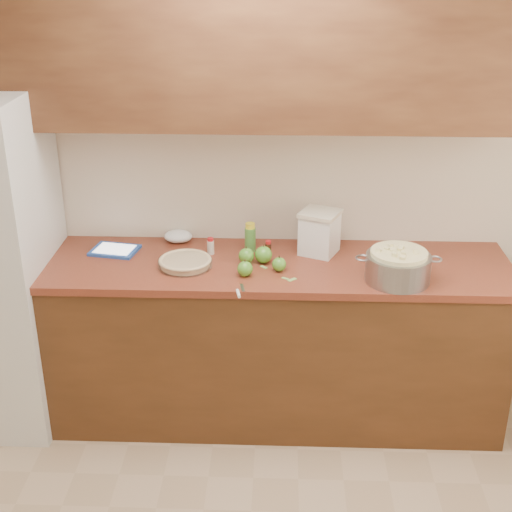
{
  "coord_description": "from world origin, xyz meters",
  "views": [
    {
      "loc": [
        0.12,
        -1.89,
        2.46
      ],
      "look_at": [
        -0.01,
        1.43,
        0.98
      ],
      "focal_mm": 50.0,
      "sensor_mm": 36.0,
      "label": 1
    }
  ],
  "objects_px": {
    "colander": "(398,267)",
    "pie": "(185,262)",
    "flour_canister": "(320,232)",
    "tablet": "(115,250)"
  },
  "relations": [
    {
      "from": "colander",
      "to": "pie",
      "type": "bearing_deg",
      "value": 173.33
    },
    {
      "from": "flour_canister",
      "to": "tablet",
      "type": "xyz_separation_m",
      "value": [
        -1.1,
        -0.03,
        -0.11
      ]
    },
    {
      "from": "colander",
      "to": "tablet",
      "type": "bearing_deg",
      "value": 168.5
    },
    {
      "from": "pie",
      "to": "colander",
      "type": "xyz_separation_m",
      "value": [
        1.06,
        -0.12,
        0.05
      ]
    },
    {
      "from": "pie",
      "to": "flour_canister",
      "type": "relative_size",
      "value": 1.12
    },
    {
      "from": "colander",
      "to": "tablet",
      "type": "xyz_separation_m",
      "value": [
        -1.47,
        0.3,
        -0.07
      ]
    },
    {
      "from": "colander",
      "to": "flour_canister",
      "type": "height_order",
      "value": "flour_canister"
    },
    {
      "from": "flour_canister",
      "to": "tablet",
      "type": "bearing_deg",
      "value": -178.46
    },
    {
      "from": "pie",
      "to": "tablet",
      "type": "height_order",
      "value": "pie"
    },
    {
      "from": "pie",
      "to": "flour_canister",
      "type": "xyz_separation_m",
      "value": [
        0.69,
        0.2,
        0.1
      ]
    }
  ]
}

